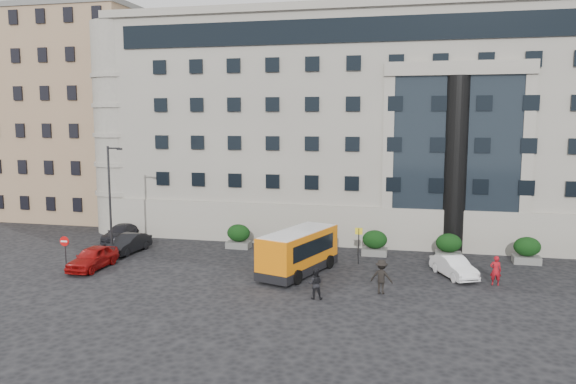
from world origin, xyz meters
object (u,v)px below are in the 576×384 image
red_truck (143,203)px  pedestrian_a (496,270)px  no_entry_sign (65,246)px  parked_car_a (93,258)px  hedge_a (239,236)px  minibus (298,250)px  parked_car_d (129,217)px  parked_car_b (129,244)px  pedestrian_b (315,284)px  white_taxi (454,267)px  bus_stop_sign (359,239)px  hedge_e (527,250)px  pedestrian_c (382,277)px  hedge_b (305,239)px  hedge_d (449,246)px  street_lamp (111,197)px  parked_car_c (121,233)px  hedge_c (375,243)px

red_truck → pedestrian_a: 35.53m
no_entry_sign → parked_car_a: size_ratio=0.53×
hedge_a → minibus: size_ratio=0.26×
parked_car_d → red_truck: bearing=107.0°
parked_car_b → pedestrian_b: 17.14m
white_taxi → pedestrian_b: size_ratio=2.32×
bus_stop_sign → hedge_a: bearing=163.6°
parked_car_a → parked_car_b: parked_car_a is taller
hedge_e → parked_car_d: hedge_e is taller
pedestrian_c → pedestrian_b: bearing=37.5°
hedge_e → pedestrian_b: bearing=-140.1°
red_truck → white_taxi: red_truck is taller
hedge_a → hedge_b: bearing=0.0°
parked_car_a → hedge_d: bearing=19.0°
pedestrian_c → hedge_a: bearing=-27.4°
minibus → parked_car_b: size_ratio=1.69×
parked_car_a → white_taxi: bearing=8.3°
minibus → parked_car_d: (-18.86, 12.67, -0.81)m
minibus → street_lamp: bearing=-166.6°
red_truck → parked_car_c: red_truck is taller
street_lamp → pedestrian_a: (25.94, -1.06, -3.47)m
hedge_d → pedestrian_c: 9.95m
hedge_b → parked_car_b: (-12.70, -3.29, -0.24)m
hedge_e → minibus: 16.02m
hedge_a → hedge_e: 20.80m
street_lamp → pedestrian_b: (15.85, -5.99, -3.51)m
parked_car_c → parked_car_d: size_ratio=0.83×
hedge_d → parked_car_b: bearing=-171.9°
white_taxi → pedestrian_a: 2.65m
street_lamp → parked_car_d: (-4.96, 11.45, -3.63)m
hedge_e → pedestrian_b: (-12.88, -10.79, -0.07)m
hedge_d → minibus: 11.38m
pedestrian_b → hedge_a: bearing=-60.7°
hedge_a → no_entry_sign: bearing=-135.5°
bus_stop_sign → minibus: (-3.54, -3.22, -0.19)m
parked_car_a → bus_stop_sign: bearing=16.9°
hedge_c → pedestrian_a: (7.60, -5.86, -0.03)m
hedge_c → red_truck: bearing=156.1°
white_taxi → pedestrian_b: bearing=-167.2°
parked_car_c → minibus: bearing=-24.6°
parked_car_b → white_taxi: 23.22m
hedge_a → hedge_c: (10.40, 0.00, 0.00)m
white_taxi → pedestrian_b: pedestrian_b is taller
street_lamp → hedge_d: bearing=11.5°
street_lamp → parked_car_d: 13.00m
white_taxi → bus_stop_sign: bearing=138.0°
hedge_d → white_taxi: (0.08, -4.60, -0.27)m
hedge_a → parked_car_c: size_ratio=0.42×
hedge_b → white_taxi: 11.45m
bus_stop_sign → red_truck: red_truck is taller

